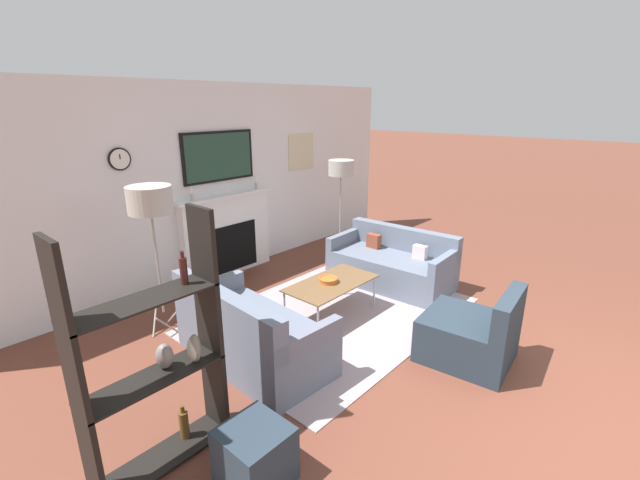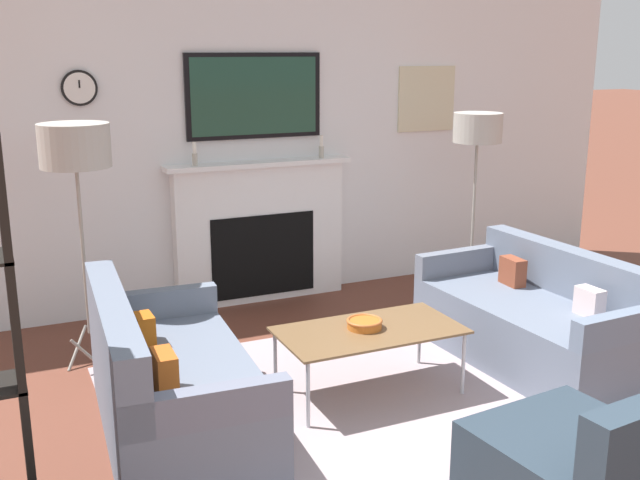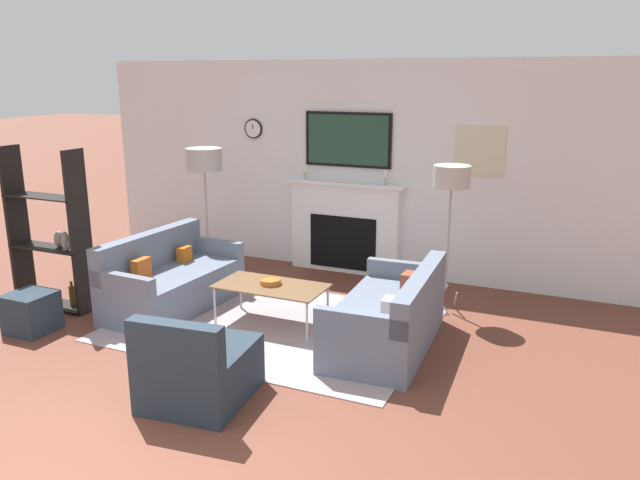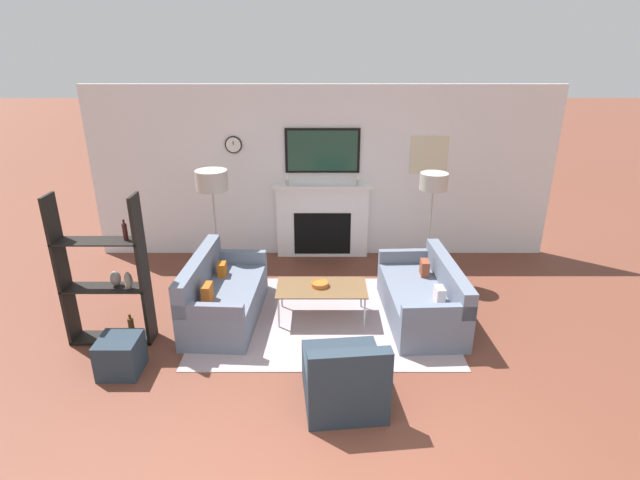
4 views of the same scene
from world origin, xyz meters
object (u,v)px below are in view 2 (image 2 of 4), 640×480
decorative_bowl (364,323)px  floor_lamp_right (478,131)px  couch_left (169,388)px  armchair (585,479)px  couch_right (537,323)px  coffee_table (369,333)px  floor_lamp_left (75,148)px

decorative_bowl → floor_lamp_right: 2.16m
couch_left → armchair: 2.16m
couch_left → armchair: couch_left is taller
decorative_bowl → couch_right: bearing=-2.4°
couch_right → coffee_table: size_ratio=1.50×
couch_left → floor_lamp_right: 3.24m
couch_right → coffee_table: bearing=178.8°
couch_left → decorative_bowl: couch_left is taller
floor_lamp_right → armchair: bearing=-116.1°
couch_left → coffee_table: 1.25m
couch_left → floor_lamp_right: bearing=22.4°
couch_right → floor_lamp_left: (-2.79, 1.15, 1.20)m
couch_right → armchair: 1.91m
armchair → floor_lamp_right: size_ratio=0.56×
couch_right → couch_left: bearing=-180.0°
coffee_table → decorative_bowl: bearing=127.4°
decorative_bowl → armchair: bearing=-82.0°
coffee_table → floor_lamp_right: (1.55, 1.13, 1.06)m
floor_lamp_left → floor_lamp_right: size_ratio=1.02×
floor_lamp_left → decorative_bowl: bearing=-36.4°
armchair → floor_lamp_right: 3.28m
couch_left → floor_lamp_left: bearing=103.1°
floor_lamp_right → couch_left: bearing=-157.6°
decorative_bowl → floor_lamp_left: (-1.49, 1.10, 1.02)m
armchair → coffee_table: bearing=97.4°
armchair → floor_lamp_left: bearing=122.2°
floor_lamp_left → coffee_table: bearing=-36.7°
coffee_table → floor_lamp_right: size_ratio=0.70×
coffee_table → floor_lamp_left: floor_lamp_left is taller
couch_left → couch_right: couch_left is taller
couch_left → floor_lamp_left: size_ratio=1.00×
couch_left → coffee_table: size_ratio=1.47×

